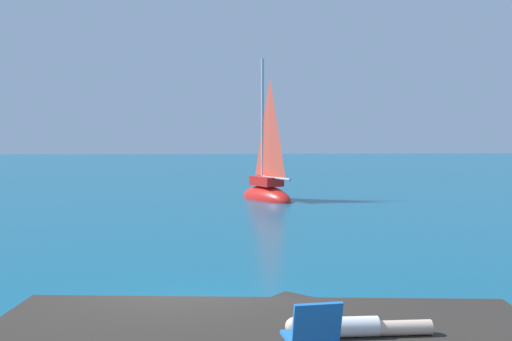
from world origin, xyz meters
name	(u,v)px	position (x,y,z in m)	size (l,w,h in m)	color
ground_plane	(187,325)	(0.00, 0.00, 0.00)	(160.00, 160.00, 0.00)	#0F5675
boulder_seaward	(298,331)	(1.77, -0.40, 0.00)	(1.46, 1.17, 0.80)	#2F2925
boulder_inland	(141,339)	(-0.66, -0.65, 0.00)	(0.84, 0.67, 0.46)	#292A26
sailboat_near	(267,191)	(2.84, 18.43, 0.39)	(2.85, 3.98, 7.24)	red
person_sunbather	(351,327)	(2.08, -2.80, 0.83)	(1.76, 0.26, 0.25)	white
beach_chair	(313,333)	(1.43, -3.95, 1.15)	(0.55, 0.65, 0.80)	blue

